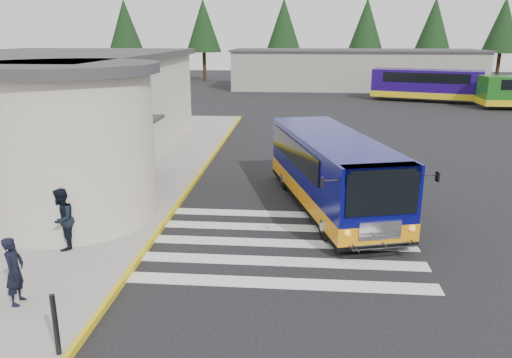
# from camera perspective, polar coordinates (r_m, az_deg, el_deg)

# --- Properties ---
(ground) EXTENTS (140.00, 140.00, 0.00)m
(ground) POSITION_cam_1_polar(r_m,az_deg,el_deg) (15.15, 4.35, -6.17)
(ground) COLOR black
(ground) RESTS_ON ground
(sidewalk) EXTENTS (10.00, 34.00, 0.15)m
(sidewalk) POSITION_cam_1_polar(r_m,az_deg,el_deg) (20.94, -20.94, -0.63)
(sidewalk) COLOR gray
(sidewalk) RESTS_ON ground
(curb_strip) EXTENTS (0.12, 34.00, 0.16)m
(curb_strip) POSITION_cam_1_polar(r_m,az_deg,el_deg) (19.32, -7.59, -1.01)
(curb_strip) COLOR gold
(curb_strip) RESTS_ON ground
(station_building) EXTENTS (12.70, 18.70, 4.80)m
(station_building) POSITION_cam_1_polar(r_m,az_deg,el_deg) (23.80, -22.60, 7.28)
(station_building) COLOR #B9B19C
(station_building) RESTS_ON ground
(crosswalk) EXTENTS (8.00, 5.35, 0.01)m
(crosswalk) POSITION_cam_1_polar(r_m,az_deg,el_deg) (14.42, 2.31, -7.30)
(crosswalk) COLOR silver
(crosswalk) RESTS_ON ground
(depot_building) EXTENTS (26.40, 8.40, 4.20)m
(depot_building) POSITION_cam_1_polar(r_m,az_deg,el_deg) (56.44, 11.18, 12.21)
(depot_building) COLOR gray
(depot_building) RESTS_ON ground
(tree_line) EXTENTS (58.40, 4.40, 10.00)m
(tree_line) POSITION_cam_1_polar(r_m,az_deg,el_deg) (64.32, 10.92, 16.84)
(tree_line) COLOR black
(tree_line) RESTS_ON ground
(transit_bus) EXTENTS (4.77, 9.10, 2.50)m
(transit_bus) POSITION_cam_1_polar(r_m,az_deg,el_deg) (17.09, 8.62, 0.55)
(transit_bus) COLOR #070957
(transit_bus) RESTS_ON ground
(pedestrian_a) EXTENTS (0.40, 0.58, 1.52)m
(pedestrian_a) POSITION_cam_1_polar(r_m,az_deg,el_deg) (11.96, -25.88, -9.42)
(pedestrian_a) COLOR black
(pedestrian_a) RESTS_ON sidewalk
(pedestrian_b) EXTENTS (0.75, 0.91, 1.71)m
(pedestrian_b) POSITION_cam_1_polar(r_m,az_deg,el_deg) (14.35, -21.30, -4.28)
(pedestrian_b) COLOR black
(pedestrian_b) RESTS_ON sidewalk
(bollard) EXTENTS (0.10, 0.10, 1.20)m
(bollard) POSITION_cam_1_polar(r_m,az_deg,el_deg) (9.98, -21.94, -15.21)
(bollard) COLOR black
(bollard) RESTS_ON sidewalk
(far_bus_a) EXTENTS (9.61, 5.40, 2.39)m
(far_bus_a) POSITION_cam_1_polar(r_m,az_deg,el_deg) (47.35, 18.89, 10.27)
(far_bus_a) COLOR #1C0758
(far_bus_a) RESTS_ON ground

